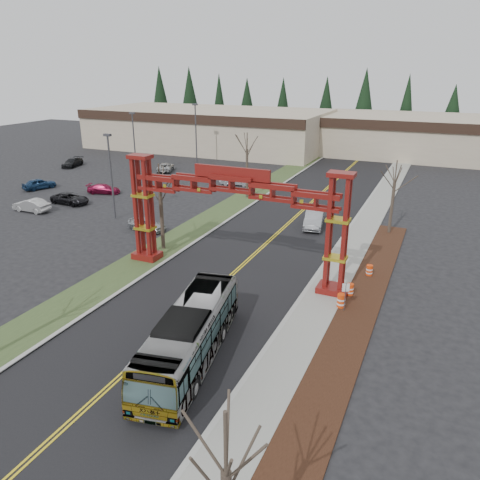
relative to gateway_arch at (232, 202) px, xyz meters
The scene contains 34 objects.
ground 18.97m from the gateway_arch, 90.00° to the right, with size 200.00×200.00×0.00m, color black.
road 9.20m from the gateway_arch, 90.00° to the left, with size 12.00×110.00×0.02m, color black.
lane_line_left 9.19m from the gateway_arch, 90.98° to the left, with size 0.12×100.00×0.01m, color yellow.
lane_line_right 9.19m from the gateway_arch, 89.02° to the left, with size 0.12×100.00×0.01m, color yellow.
curb_right 11.03m from the gateway_arch, 48.70° to the left, with size 0.30×110.00×0.15m, color #AAABA6.
sidewalk_right 11.90m from the gateway_arch, 42.65° to the left, with size 2.60×110.00×0.14m, color gray.
landscape_strip 14.25m from the gateway_arch, 38.11° to the right, with size 2.60×50.00×0.12m, color black.
grass_median 12.18m from the gateway_arch, 138.81° to the left, with size 4.00×110.00×0.08m, color #354B25.
curb_left 11.03m from the gateway_arch, 131.30° to the left, with size 0.30×110.00×0.15m, color #AAABA6.
gateway_arch is the anchor object (origin of this frame).
retail_building_west 61.78m from the gateway_arch, 119.07° to the left, with size 46.00×22.30×7.50m.
retail_building_east 62.80m from the gateway_arch, 80.83° to the left, with size 38.00×20.30×7.00m.
conifer_treeline 74.00m from the gateway_arch, 89.81° to the left, with size 116.10×5.60×13.00m.
transit_bus 12.37m from the gateway_arch, 76.69° to the right, with size 2.65×11.32×3.15m, color #ABACB3.
silver_sedan 15.20m from the gateway_arch, 79.13° to the left, with size 1.76×5.05×1.66m, color #A5A8AD.
parked_car_near_a 14.71m from the gateway_arch, 153.28° to the left, with size 1.63×4.05×1.38m, color #A4A7AC.
parked_car_near_b 29.09m from the gateway_arch, 167.21° to the left, with size 1.54×4.42×1.46m, color silver.
parked_car_near_c 28.74m from the gateway_arch, 158.08° to the left, with size 2.19×4.75×1.32m, color black.
parked_car_mid_a 30.81m from the gateway_arch, 147.98° to the left, with size 1.70×4.18×1.21m, color maroon.
parked_car_mid_b 38.32m from the gateway_arch, 157.64° to the left, with size 1.72×4.26×1.45m, color navy.
parked_car_far_a 30.09m from the gateway_arch, 113.73° to the left, with size 1.54×4.42×1.46m, color silver.
parked_car_far_b 40.65m from the gateway_arch, 129.85° to the left, with size 2.16×4.69×1.30m, color #BBBBBB.
parked_car_far_c 50.36m from the gateway_arch, 146.30° to the left, with size 1.89×4.64×1.35m, color black.
bare_tree_median_mid 8.41m from the gateway_arch, 162.43° to the left, with size 3.42×3.42×7.74m.
bare_tree_median_far 23.05m from the gateway_arch, 110.31° to the left, with size 3.00×3.00×8.03m.
bare_tree_right_near 24.14m from the gateway_arch, 65.51° to the right, with size 3.06×3.06×7.31m.
bare_tree_right_far 18.16m from the gateway_arch, 56.55° to the left, with size 3.00×3.00×7.23m.
light_pole_near 19.42m from the gateway_arch, 155.48° to the left, with size 0.78×0.39×9.02m.
light_pole_mid 39.22m from the gateway_arch, 136.51° to the left, with size 0.80×0.40×9.19m.
light_pole_far 43.82m from the gateway_arch, 122.51° to the left, with size 0.86×0.43×9.88m.
street_sign 10.62m from the gateway_arch, 14.46° to the right, with size 0.46×0.22×2.11m.
barrel_south 10.72m from the gateway_arch, 12.33° to the right, with size 0.57×0.57×1.06m.
barrel_mid 10.73m from the gateway_arch, ahead, with size 0.52×0.52×0.96m.
barrel_north 12.04m from the gateway_arch, 22.29° to the left, with size 0.51×0.51×0.94m.
Camera 1 is at (14.19, -12.48, 15.45)m, focal length 35.00 mm.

